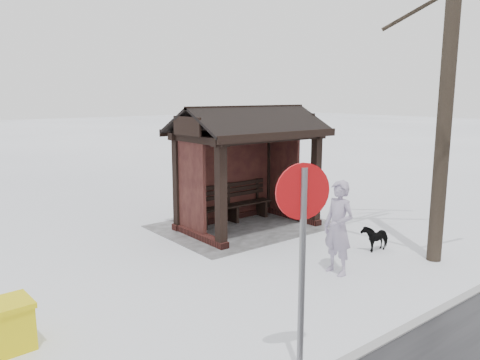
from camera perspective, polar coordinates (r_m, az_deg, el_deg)
The scene contains 7 objects.
ground at distance 12.01m, azimuth 0.99°, elevation -5.83°, with size 120.00×120.00×0.00m, color white.
kerb at distance 8.73m, azimuth 25.16°, elevation -13.15°, with size 120.00×0.15×0.06m, color gray.
trampled_patch at distance 12.16m, azimuth 0.39°, elevation -5.58°, with size 4.20×3.20×0.02m, color gray.
bus_shelter at distance 11.71m, azimuth 0.53°, elevation 4.57°, with size 3.60×2.40×3.09m.
pedestrian at distance 8.98m, azimuth 11.91°, elevation -5.70°, with size 0.65×0.43×1.79m, color #A195AE.
dog at distance 10.69m, azimuth 16.16°, elevation -6.71°, with size 0.31×0.68×0.57m, color black.
road_sign at distance 5.46m, azimuth 7.58°, elevation -5.70°, with size 0.63×0.27×2.60m.
Camera 1 is at (7.31, 8.92, 3.35)m, focal length 35.00 mm.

